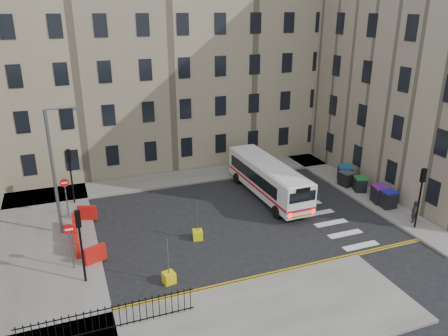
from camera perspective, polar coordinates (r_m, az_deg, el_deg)
ground at (r=30.83m, az=4.67°, el=-6.15°), size 120.00×120.00×0.00m
pavement_north at (r=36.60m, az=-9.73°, el=-1.84°), size 36.00×3.20×0.15m
pavement_east at (r=38.24m, az=14.35°, el=-1.21°), size 2.40×26.00×0.15m
pavement_west at (r=29.25m, az=-22.27°, el=-9.14°), size 6.00×22.00×0.15m
pavement_sw at (r=20.79m, az=-1.41°, el=-20.74°), size 20.00×6.00×0.15m
terrace_north at (r=40.94m, az=-13.87°, el=12.64°), size 38.30×10.80×17.20m
corner_east at (r=43.29m, az=25.95°, el=12.96°), size 17.80×24.30×19.20m
traffic_light_east at (r=30.34m, az=24.34°, el=-2.52°), size 0.28×0.22×4.10m
traffic_light_nw at (r=33.13m, az=-19.46°, el=0.02°), size 0.28×0.22×4.10m
traffic_light_sw at (r=23.46m, az=-18.30°, el=-8.35°), size 0.28×0.22×4.10m
streetlamp at (r=28.41m, az=-21.40°, el=-0.41°), size 0.50×0.22×8.14m
no_entry_north at (r=31.53m, az=-20.03°, el=-2.63°), size 0.60×0.08×3.00m
no_entry_south at (r=25.16m, az=-19.46°, el=-8.51°), size 0.60×0.08×3.00m
roadworks_barriers at (r=28.48m, az=-18.07°, el=-8.08°), size 1.66×6.26×1.00m
iron_railings at (r=21.09m, az=-14.74°, el=-18.43°), size 7.80×0.04×1.20m
bus at (r=33.20m, az=5.74°, el=-1.27°), size 2.63×9.92×2.67m
wheelie_bin_a at (r=33.48m, az=20.55°, el=-3.75°), size 1.05×1.20×1.27m
wheelie_bin_b at (r=34.06m, az=19.66°, el=-3.21°), size 1.27×1.37×1.28m
wheelie_bin_c at (r=35.65m, az=17.34°, el=-2.01°), size 1.19×1.27×1.13m
wheelie_bin_d at (r=36.39m, az=15.67°, el=-1.34°), size 1.08×1.19×1.16m
wheelie_bin_e at (r=37.24m, az=15.48°, el=-0.70°), size 1.41×1.49×1.31m
pedestrian at (r=31.77m, az=23.56°, el=-5.25°), size 0.66×0.63×1.52m
bollard_yellow at (r=27.69m, az=-3.46°, el=-8.70°), size 0.71×0.71×0.60m
bollard_chevron at (r=23.91m, az=-7.20°, el=-14.01°), size 0.71×0.71×0.60m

